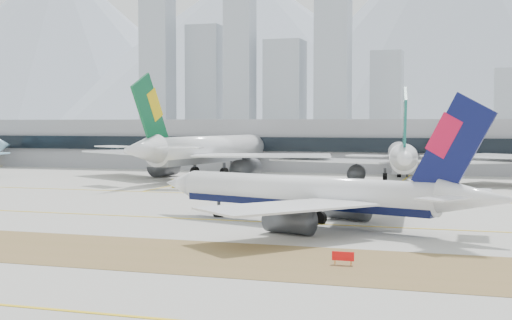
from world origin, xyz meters
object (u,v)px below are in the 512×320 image
(widebody_eva, at_px, (207,152))
(terminal, at_px, (330,144))
(taxiing_airliner, at_px, (315,195))
(widebody_cathay, at_px, (401,159))

(widebody_eva, relative_size, terminal, 0.25)
(taxiing_airliner, height_order, widebody_cathay, widebody_cathay)
(taxiing_airliner, distance_m, widebody_cathay, 73.53)
(taxiing_airliner, relative_size, terminal, 0.19)
(widebody_eva, height_order, terminal, widebody_eva)
(taxiing_airliner, distance_m, widebody_eva, 86.77)
(widebody_cathay, distance_m, terminal, 55.10)
(taxiing_airliner, xyz_separation_m, widebody_eva, (-44.55, 74.42, 2.42))
(widebody_cathay, bearing_deg, taxiing_airliner, 169.46)
(widebody_eva, bearing_deg, widebody_cathay, -81.98)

